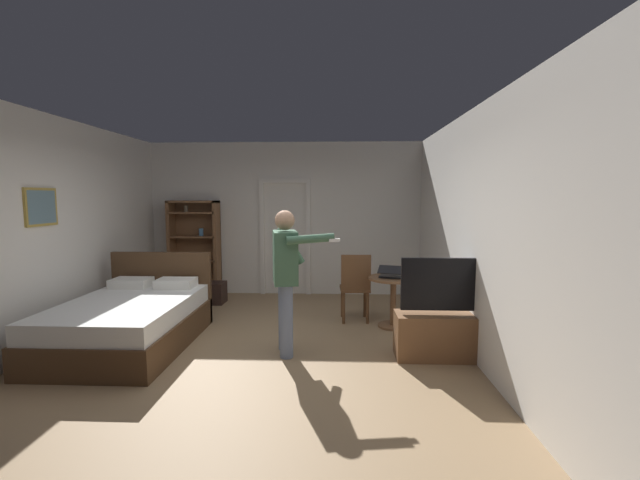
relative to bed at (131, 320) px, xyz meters
name	(u,v)px	position (x,y,z in m)	size (l,w,h in m)	color
ground_plane	(252,356)	(1.55, -0.31, -0.30)	(6.74, 6.74, 0.00)	#997A56
wall_back	(286,219)	(1.55, 2.82, 1.09)	(5.18, 0.12, 2.79)	silver
wall_left	(28,233)	(-0.98, -0.31, 1.09)	(0.15, 6.37, 2.79)	silver
wall_right	(483,235)	(4.08, -0.31, 1.09)	(0.12, 6.37, 2.79)	silver
doorway_frame	(285,229)	(1.55, 2.74, 0.92)	(0.93, 0.08, 2.13)	white
bed	(131,320)	(0.00, 0.00, 0.00)	(1.41, 2.06, 1.02)	#4C331E
bookshelf	(195,244)	(-0.09, 2.59, 0.64)	(0.90, 0.32, 1.73)	brown
tv_flatscreen	(445,329)	(3.72, -0.27, 0.03)	(1.10, 0.40, 1.14)	brown
side_table	(393,293)	(3.28, 0.84, 0.17)	(0.69, 0.69, 0.70)	brown
laptop	(391,274)	(3.24, 0.80, 0.45)	(0.40, 0.40, 0.17)	black
bottle_on_table	(405,270)	(3.42, 0.76, 0.51)	(0.06, 0.06, 0.26)	#1C351E
wooden_chair	(355,285)	(2.77, 1.05, 0.24)	(0.44, 0.44, 0.99)	brown
person_blue_shirt	(286,271)	(1.93, -0.19, 0.66)	(0.79, 0.64, 1.65)	slate
suitcase_dark	(209,293)	(0.34, 2.01, -0.12)	(0.52, 0.35, 0.36)	black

